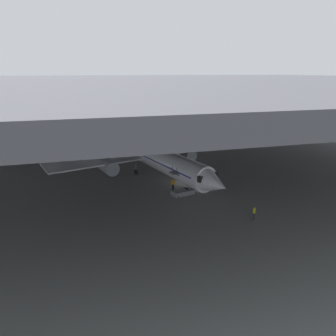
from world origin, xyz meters
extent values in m
plane|color=slate|center=(0.00, 0.00, 0.00)|extent=(110.00, 110.00, 0.00)
cylinder|color=#4C4F54|center=(-18.12, 21.46, 7.45)|extent=(1.83, 1.83, 14.91)
cube|color=#38383D|center=(0.00, 13.75, 15.51)|extent=(121.00, 99.00, 1.20)
cube|color=#4C4F54|center=(0.00, -11.00, 14.51)|extent=(115.50, 0.50, 0.70)
cube|color=#4C4F54|center=(0.00, 30.25, 14.51)|extent=(115.50, 0.50, 0.70)
cylinder|color=white|center=(-2.99, 4.81, 3.45)|extent=(11.25, 27.54, 3.70)
cone|color=white|center=(1.32, -10.05, 3.45)|extent=(4.72, 5.28, 3.63)
cube|color=black|center=(0.67, -7.80, 3.91)|extent=(3.75, 3.37, 0.81)
cone|color=white|center=(-7.30, 19.66, 3.82)|extent=(4.67, 6.57, 3.15)
cube|color=navy|center=(-6.65, 17.41, 8.33)|extent=(1.36, 3.95, 6.06)
cube|color=white|center=(-3.88, 17.17, 4.01)|extent=(5.37, 4.22, 0.16)
cube|color=white|center=(-8.86, 15.72, 4.01)|extent=(5.37, 4.22, 0.16)
cube|color=white|center=(4.97, 11.77, 3.08)|extent=(16.75, 10.78, 0.24)
cylinder|color=#9EA3A8|center=(3.75, 9.32, 2.43)|extent=(3.55, 5.26, 2.30)
cube|color=white|center=(-13.45, 6.42, 3.08)|extent=(16.75, 10.78, 0.24)
cylinder|color=#9EA3A8|center=(-11.11, 5.01, 2.43)|extent=(3.55, 5.26, 2.30)
cube|color=navy|center=(-2.99, 4.81, 3.73)|extent=(10.76, 25.62, 0.16)
cylinder|color=#9EA3A8|center=(-0.41, -4.09, 1.25)|extent=(0.20, 0.20, 1.15)
cylinder|color=black|center=(-0.41, -4.09, 0.45)|extent=(0.54, 0.95, 0.90)
cylinder|color=#9EA3A8|center=(-1.39, 8.07, 1.25)|extent=(0.20, 0.20, 1.15)
cylinder|color=black|center=(-1.39, 8.07, 0.45)|extent=(0.54, 0.95, 0.90)
cylinder|color=#9EA3A8|center=(-6.10, 6.71, 1.25)|extent=(0.20, 0.20, 1.15)
cylinder|color=black|center=(-6.10, 6.71, 0.45)|extent=(0.54, 0.95, 0.90)
cube|color=slate|center=(-0.87, -4.39, 0.35)|extent=(4.07, 2.50, 0.70)
cube|color=slate|center=(-0.87, -4.39, 2.17)|extent=(3.75, 2.23, 3.03)
cube|color=slate|center=(-2.53, -4.87, 3.64)|extent=(1.42, 1.56, 0.12)
cylinder|color=black|center=(-2.36, -5.45, 4.14)|extent=(0.06, 0.06, 1.00)
cylinder|color=black|center=(-2.70, -4.30, 4.14)|extent=(0.06, 0.06, 1.00)
cylinder|color=black|center=(-2.17, -5.50, 0.15)|extent=(0.32, 0.20, 0.30)
cylinder|color=black|center=(-2.56, -4.15, 0.15)|extent=(0.32, 0.20, 0.30)
cylinder|color=black|center=(0.82, -4.63, 0.15)|extent=(0.32, 0.20, 0.30)
cylinder|color=black|center=(0.43, -3.29, 0.15)|extent=(0.32, 0.20, 0.30)
cylinder|color=#232838|center=(4.66, -14.54, 0.44)|extent=(0.14, 0.14, 0.88)
cylinder|color=#232838|center=(4.78, -14.41, 0.44)|extent=(0.14, 0.14, 0.88)
cube|color=yellow|center=(4.72, -14.48, 1.19)|extent=(0.41, 0.41, 0.62)
cylinder|color=yellow|center=(4.56, -14.65, 1.22)|extent=(0.09, 0.09, 0.59)
cylinder|color=yellow|center=(4.87, -14.31, 1.22)|extent=(0.09, 0.09, 0.59)
sphere|color=#8C6647|center=(4.72, -14.48, 1.64)|extent=(0.24, 0.24, 0.24)
cylinder|color=#232838|center=(-1.84, -2.13, 0.42)|extent=(0.14, 0.14, 0.84)
cylinder|color=#232838|center=(-2.01, -2.06, 0.42)|extent=(0.14, 0.14, 0.84)
cube|color=orange|center=(-1.93, -2.10, 1.14)|extent=(0.42, 0.34, 0.60)
cylinder|color=orange|center=(-1.72, -2.19, 1.17)|extent=(0.09, 0.09, 0.57)
cylinder|color=orange|center=(-2.14, -2.01, 1.17)|extent=(0.09, 0.09, 0.57)
sphere|color=beige|center=(-1.93, -2.10, 1.56)|extent=(0.23, 0.23, 0.23)
cylinder|color=white|center=(-17.82, 36.63, 3.42)|extent=(26.42, 14.07, 3.65)
cone|color=white|center=(-3.82, 30.63, 3.42)|extent=(5.43, 5.01, 3.57)
cube|color=black|center=(-5.94, 31.54, 3.88)|extent=(3.57, 3.86, 0.80)
cone|color=white|center=(-31.83, 42.64, 3.79)|extent=(6.58, 5.15, 3.10)
cube|color=red|center=(-29.71, 41.73, 8.23)|extent=(3.75, 1.79, 5.97)
cube|color=white|center=(-27.79, 43.68, 3.97)|extent=(4.57, 5.44, 0.16)
cube|color=white|center=(-29.80, 38.99, 3.97)|extent=(4.57, 5.44, 0.16)
cube|color=white|center=(-18.15, 47.05, 3.06)|extent=(12.11, 16.63, 0.24)
cylinder|color=#9EA3A8|center=(-17.05, 44.59, 2.42)|extent=(5.25, 3.95, 2.26)
cube|color=white|center=(-25.59, 29.68, 3.06)|extent=(12.11, 16.63, 0.24)
cylinder|color=#9EA3A8|center=(-23.05, 30.58, 2.42)|extent=(5.25, 3.95, 2.26)
cube|color=red|center=(-17.82, 36.63, 3.70)|extent=(24.62, 13.35, 0.16)
cylinder|color=#9EA3A8|center=(-9.44, 33.04, 1.25)|extent=(0.20, 0.20, 1.15)
cylinder|color=black|center=(-9.44, 33.04, 0.45)|extent=(0.95, 0.63, 0.90)
cylinder|color=#9EA3A8|center=(-19.31, 39.90, 1.25)|extent=(0.20, 0.20, 1.15)
cylinder|color=black|center=(-19.31, 39.90, 0.45)|extent=(0.95, 0.63, 0.90)
cylinder|color=#9EA3A8|center=(-21.22, 35.45, 1.25)|extent=(0.20, 0.20, 1.15)
cylinder|color=black|center=(-21.22, 35.45, 0.45)|extent=(0.95, 0.63, 0.90)
cube|color=yellow|center=(-10.74, 12.01, 0.55)|extent=(2.18, 2.50, 0.70)
cylinder|color=black|center=(-9.85, 11.62, 0.22)|extent=(0.39, 0.47, 0.44)
cylinder|color=black|center=(-10.78, 11.04, 0.22)|extent=(0.39, 0.47, 0.44)
cylinder|color=black|center=(-10.70, 12.98, 0.22)|extent=(0.39, 0.47, 0.44)
cylinder|color=black|center=(-11.63, 12.40, 0.22)|extent=(0.39, 0.47, 0.44)
camera|label=1|loc=(-14.66, -44.79, 17.38)|focal=33.19mm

